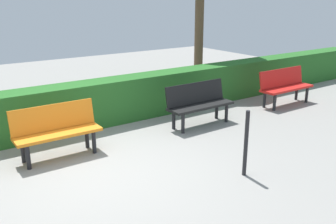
% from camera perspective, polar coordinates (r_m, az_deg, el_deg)
% --- Properties ---
extents(ground_plane, '(21.00, 21.00, 0.00)m').
position_cam_1_polar(ground_plane, '(5.91, -11.32, -8.64)').
color(ground_plane, gray).
extents(bench_red, '(1.51, 0.46, 0.86)m').
position_cam_1_polar(bench_red, '(9.50, 17.37, 3.95)').
color(bench_red, red).
rests_on(bench_red, ground_plane).
extents(bench_black, '(1.46, 0.48, 0.86)m').
position_cam_1_polar(bench_black, '(7.63, 4.71, 1.52)').
color(bench_black, black).
rests_on(bench_black, ground_plane).
extents(bench_orange, '(1.39, 0.47, 0.86)m').
position_cam_1_polar(bench_orange, '(6.35, -16.65, -2.48)').
color(bench_orange, orange).
rests_on(bench_orange, ground_plane).
extents(hedge_row, '(17.00, 0.59, 0.91)m').
position_cam_1_polar(hedge_row, '(7.84, -9.02, 1.61)').
color(hedge_row, '#266023').
rests_on(hedge_row, ground_plane).
extents(railing_post_mid, '(0.06, 0.06, 1.00)m').
position_cam_1_polar(railing_post_mid, '(5.56, 11.80, -4.73)').
color(railing_post_mid, black).
rests_on(railing_post_mid, ground_plane).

